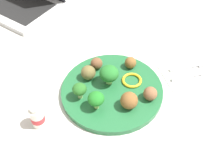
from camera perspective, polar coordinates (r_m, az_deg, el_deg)
ground_plane at (r=0.80m, az=0.00°, el=-1.72°), size 4.00×4.00×0.00m
plate at (r=0.80m, az=0.00°, el=-1.35°), size 0.28×0.28×0.02m
broccoli_floret_center at (r=0.76m, az=-6.49°, el=-0.87°), size 0.04×0.04×0.05m
broccoli_floret_mid_right at (r=0.73m, az=-3.17°, el=-2.97°), size 0.04×0.04×0.05m
broccoli_floret_near_rim at (r=0.78m, az=-0.85°, el=1.97°), size 0.05×0.05×0.06m
meatball_back_right at (r=0.84m, az=3.67°, el=4.23°), size 0.03×0.03×0.03m
meatball_mid_left at (r=0.74m, az=3.39°, el=-3.26°), size 0.05×0.05×0.05m
meatball_front_left at (r=0.81m, az=-4.69°, el=2.26°), size 0.04×0.04×0.04m
meatball_mid_right at (r=0.84m, az=-3.07°, el=4.06°), size 0.03×0.03×0.03m
meatball_center at (r=0.76m, az=7.55°, el=-1.88°), size 0.04×0.04×0.04m
pepper_ring_front_right at (r=0.81m, az=3.93°, el=0.73°), size 0.08×0.08×0.01m
napkin at (r=0.89m, az=15.30°, el=2.37°), size 0.17×0.12×0.01m
fork at (r=0.90m, az=15.27°, el=3.47°), size 0.12×0.02×0.01m
knife at (r=0.88m, az=16.31°, el=1.89°), size 0.15×0.02×0.01m
yogurt_bottle at (r=0.74m, az=-14.49°, el=-6.29°), size 0.03×0.03×0.07m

